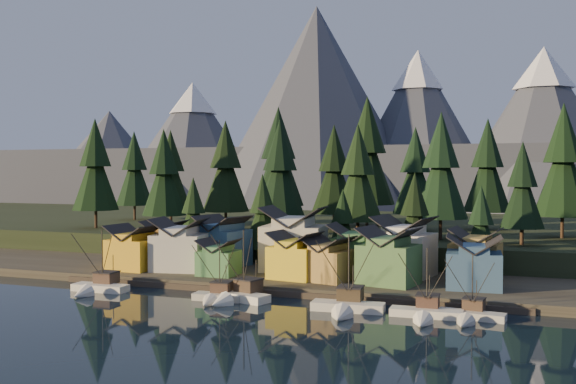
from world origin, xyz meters
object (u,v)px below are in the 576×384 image
(boat_0, at_px, (96,279))
(boat_6, at_px, (470,308))
(boat_4, at_px, (346,297))
(house_front_0, at_px, (133,246))
(boat_2, at_px, (216,288))
(boat_5, at_px, (425,305))
(house_front_1, at_px, (180,243))
(house_back_1, at_px, (223,240))
(house_back_0, at_px, (164,241))
(boat_3, at_px, (237,286))

(boat_0, bearing_deg, boat_6, -0.50)
(boat_4, bearing_deg, house_front_0, 157.42)
(boat_0, xyz_separation_m, boat_2, (22.18, 0.29, -0.14))
(boat_0, relative_size, boat_2, 1.11)
(boat_2, relative_size, boat_5, 0.94)
(boat_4, relative_size, boat_6, 1.21)
(house_front_1, relative_size, house_back_1, 1.03)
(boat_2, height_order, boat_6, boat_2)
(boat_4, bearing_deg, boat_6, 0.36)
(boat_0, bearing_deg, house_back_0, 91.77)
(boat_2, height_order, boat_3, boat_3)
(boat_2, distance_m, house_front_0, 29.47)
(boat_3, bearing_deg, house_front_1, 156.24)
(house_back_1, bearing_deg, boat_6, -13.44)
(boat_4, relative_size, house_back_1, 1.16)
(boat_0, xyz_separation_m, boat_4, (43.25, -0.29, 0.10))
(boat_6, distance_m, house_back_0, 65.92)
(boat_3, relative_size, boat_4, 1.00)
(boat_5, relative_size, house_back_1, 1.05)
(boat_2, relative_size, boat_6, 1.03)
(boat_4, distance_m, house_back_1, 41.33)
(boat_2, height_order, house_front_1, house_front_1)
(boat_4, height_order, boat_5, boat_4)
(house_back_1, bearing_deg, boat_3, -46.63)
(boat_3, distance_m, house_front_0, 31.68)
(boat_2, distance_m, boat_5, 32.29)
(boat_0, bearing_deg, boat_5, -1.59)
(boat_5, relative_size, house_front_0, 1.26)
(boat_6, height_order, house_back_1, house_back_1)
(boat_5, distance_m, house_back_0, 60.93)
(boat_4, height_order, house_front_0, boat_4)
(boat_0, xyz_separation_m, boat_3, (25.28, 1.22, 0.23))
(house_front_0, xyz_separation_m, house_front_1, (8.78, 2.32, 0.72))
(boat_2, distance_m, house_back_1, 27.73)
(boat_3, height_order, house_back_1, house_back_1)
(house_back_0, bearing_deg, house_back_1, -1.88)
(boat_3, relative_size, house_front_1, 1.13)
(boat_2, distance_m, house_back_0, 33.61)
(boat_2, height_order, house_back_0, house_back_0)
(boat_6, bearing_deg, house_back_1, 160.81)
(boat_4, relative_size, boat_5, 1.11)
(boat_4, height_order, house_front_1, house_front_1)
(house_back_1, bearing_deg, boat_2, -53.23)
(boat_2, bearing_deg, boat_6, -2.63)
(boat_0, xyz_separation_m, house_front_1, (5.88, 17.59, 4.43))
(boat_5, xyz_separation_m, house_back_1, (-43.39, 25.42, 4.77))
(boat_5, relative_size, house_back_0, 1.25)
(boat_5, xyz_separation_m, house_front_1, (-48.59, 17.72, 4.73))
(house_front_1, height_order, house_back_0, house_front_1)
(boat_5, distance_m, boat_6, 5.94)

